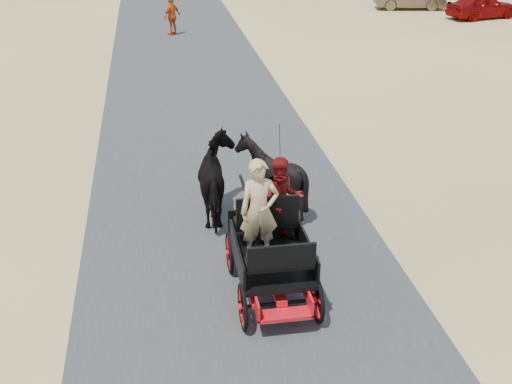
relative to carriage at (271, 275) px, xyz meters
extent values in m
plane|color=tan|center=(-0.42, -0.72, -0.36)|extent=(140.00, 140.00, 0.00)
cube|color=#38383A|center=(-0.42, -0.72, -0.35)|extent=(6.00, 140.00, 0.01)
imported|color=black|center=(-0.55, 3.00, 0.49)|extent=(0.91, 2.01, 1.70)
imported|color=black|center=(0.55, 3.00, 0.49)|extent=(1.37, 1.54, 1.70)
imported|color=tan|center=(-0.20, 0.05, 1.26)|extent=(0.66, 0.43, 1.80)
imported|color=#660C0F|center=(0.30, 0.60, 1.15)|extent=(0.77, 0.60, 1.58)
imported|color=#C94B17|center=(-0.72, 21.27, 0.50)|extent=(1.01, 1.01, 1.73)
imported|color=maroon|center=(15.42, 22.65, 0.28)|extent=(4.01, 2.28, 1.29)
camera|label=1|loc=(-1.79, -9.27, 6.23)|focal=45.00mm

